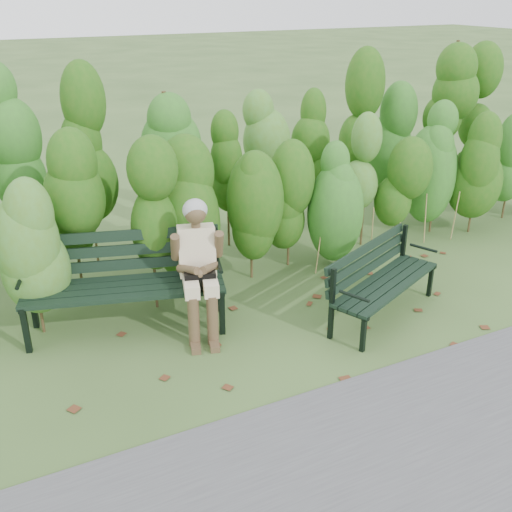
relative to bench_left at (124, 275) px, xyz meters
name	(u,v)px	position (x,y,z in m)	size (l,w,h in m)	color
ground	(272,337)	(1.22, -0.86, -0.58)	(80.00, 80.00, 0.00)	#395326
footpath	(417,486)	(1.22, -3.06, -0.57)	(60.00, 2.50, 0.01)	#474749
hedge_band	(199,169)	(1.22, 1.00, 0.68)	(11.04, 1.67, 2.42)	#47381E
leaf_litter	(203,356)	(0.47, -0.88, -0.57)	(5.71, 2.27, 0.01)	#5A301B
bench_left	(124,275)	(0.00, 0.00, 0.00)	(2.06, 1.15, 0.98)	black
bench_right	(379,275)	(2.45, -0.94, -0.12)	(1.61, 1.08, 0.77)	black
seated_woman	(198,260)	(0.65, -0.39, 0.20)	(0.56, 0.81, 1.35)	beige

